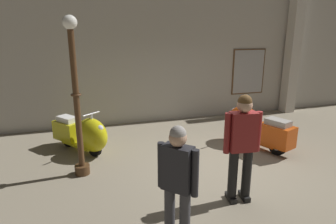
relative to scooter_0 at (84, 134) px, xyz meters
name	(u,v)px	position (x,y,z in m)	size (l,w,h in m)	color
ground_plane	(221,166)	(2.61, -1.51, -0.45)	(60.00, 60.00, 0.00)	gray
showroom_back_wall	(174,54)	(2.77, 1.99, 1.54)	(18.00, 0.63, 3.98)	#ADA89E
scooter_0	(84,134)	(0.00, 0.00, 0.00)	(1.32, 1.55, 0.98)	black
scooter_1	(253,127)	(3.83, -0.74, 0.03)	(1.06, 1.78, 1.05)	black
lamppost	(76,100)	(-0.09, -1.04, 1.02)	(0.28, 0.28, 2.92)	#472D19
visitor_0	(177,179)	(1.02, -3.42, 0.49)	(0.41, 0.42, 1.61)	black
visitor_1	(242,142)	(2.31, -2.73, 0.57)	(0.59, 0.32, 1.76)	black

